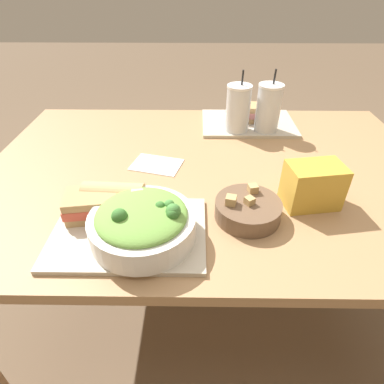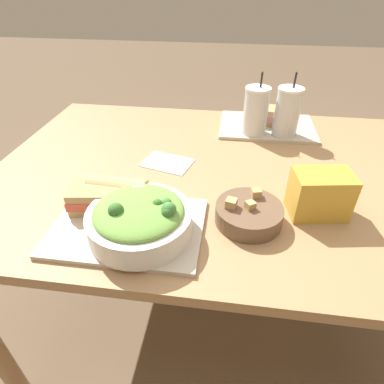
{
  "view_description": "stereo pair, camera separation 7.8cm",
  "coord_description": "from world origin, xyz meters",
  "px_view_note": "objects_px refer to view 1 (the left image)",
  "views": [
    {
      "loc": [
        -0.05,
        -0.89,
        1.3
      ],
      "look_at": [
        -0.05,
        -0.26,
        0.84
      ],
      "focal_mm": 30.0,
      "sensor_mm": 36.0,
      "label": 1
    },
    {
      "loc": [
        0.03,
        -0.88,
        1.3
      ],
      "look_at": [
        -0.05,
        -0.26,
        0.84
      ],
      "focal_mm": 30.0,
      "sensor_mm": 36.0,
      "label": 2
    }
  ],
  "objects_px": {
    "baguette_near": "(115,196)",
    "sandwich_far": "(246,112)",
    "soup_bowl": "(248,209)",
    "sandwich_near": "(92,205)",
    "napkin_folded": "(157,165)",
    "salad_bowl": "(143,222)",
    "chip_bag": "(313,185)",
    "drink_cup_dark": "(238,110)",
    "drink_cup_red": "(268,110)"
  },
  "relations": [
    {
      "from": "salad_bowl",
      "to": "napkin_folded",
      "type": "distance_m",
      "value": 0.35
    },
    {
      "from": "salad_bowl",
      "to": "sandwich_near",
      "type": "distance_m",
      "value": 0.16
    },
    {
      "from": "salad_bowl",
      "to": "sandwich_near",
      "type": "bearing_deg",
      "value": 150.85
    },
    {
      "from": "salad_bowl",
      "to": "sandwich_far",
      "type": "height_order",
      "value": "salad_bowl"
    },
    {
      "from": "drink_cup_red",
      "to": "sandwich_far",
      "type": "bearing_deg",
      "value": 123.02
    },
    {
      "from": "soup_bowl",
      "to": "sandwich_near",
      "type": "relative_size",
      "value": 1.17
    },
    {
      "from": "baguette_near",
      "to": "drink_cup_dark",
      "type": "bearing_deg",
      "value": -33.59
    },
    {
      "from": "salad_bowl",
      "to": "soup_bowl",
      "type": "distance_m",
      "value": 0.27
    },
    {
      "from": "drink_cup_dark",
      "to": "baguette_near",
      "type": "bearing_deg",
      "value": -126.74
    },
    {
      "from": "salad_bowl",
      "to": "drink_cup_dark",
      "type": "bearing_deg",
      "value": 65.12
    },
    {
      "from": "drink_cup_red",
      "to": "napkin_folded",
      "type": "height_order",
      "value": "drink_cup_red"
    },
    {
      "from": "drink_cup_dark",
      "to": "chip_bag",
      "type": "bearing_deg",
      "value": -70.92
    },
    {
      "from": "salad_bowl",
      "to": "chip_bag",
      "type": "xyz_separation_m",
      "value": [
        0.43,
        0.15,
        0.0
      ]
    },
    {
      "from": "napkin_folded",
      "to": "salad_bowl",
      "type": "bearing_deg",
      "value": -88.78
    },
    {
      "from": "napkin_folded",
      "to": "sandwich_near",
      "type": "bearing_deg",
      "value": -115.92
    },
    {
      "from": "baguette_near",
      "to": "drink_cup_red",
      "type": "height_order",
      "value": "drink_cup_red"
    },
    {
      "from": "salad_bowl",
      "to": "sandwich_near",
      "type": "xyz_separation_m",
      "value": [
        -0.14,
        0.08,
        -0.01
      ]
    },
    {
      "from": "drink_cup_dark",
      "to": "soup_bowl",
      "type": "bearing_deg",
      "value": -92.41
    },
    {
      "from": "drink_cup_red",
      "to": "napkin_folded",
      "type": "bearing_deg",
      "value": -147.8
    },
    {
      "from": "baguette_near",
      "to": "drink_cup_dark",
      "type": "xyz_separation_m",
      "value": [
        0.36,
        0.49,
        0.04
      ]
    },
    {
      "from": "drink_cup_dark",
      "to": "napkin_folded",
      "type": "relative_size",
      "value": 1.26
    },
    {
      "from": "sandwich_far",
      "to": "napkin_folded",
      "type": "bearing_deg",
      "value": -124.69
    },
    {
      "from": "chip_bag",
      "to": "sandwich_far",
      "type": "bearing_deg",
      "value": 92.09
    },
    {
      "from": "soup_bowl",
      "to": "drink_cup_red",
      "type": "relative_size",
      "value": 0.74
    },
    {
      "from": "baguette_near",
      "to": "soup_bowl",
      "type": "bearing_deg",
      "value": -90.19
    },
    {
      "from": "salad_bowl",
      "to": "drink_cup_dark",
      "type": "height_order",
      "value": "drink_cup_dark"
    },
    {
      "from": "baguette_near",
      "to": "napkin_folded",
      "type": "height_order",
      "value": "baguette_near"
    },
    {
      "from": "baguette_near",
      "to": "drink_cup_red",
      "type": "bearing_deg",
      "value": -41.16
    },
    {
      "from": "sandwich_far",
      "to": "napkin_folded",
      "type": "xyz_separation_m",
      "value": [
        -0.33,
        -0.35,
        -0.04
      ]
    },
    {
      "from": "salad_bowl",
      "to": "soup_bowl",
      "type": "bearing_deg",
      "value": 19.02
    },
    {
      "from": "sandwich_far",
      "to": "napkin_folded",
      "type": "distance_m",
      "value": 0.48
    },
    {
      "from": "sandwich_near",
      "to": "napkin_folded",
      "type": "bearing_deg",
      "value": 55.7
    },
    {
      "from": "soup_bowl",
      "to": "sandwich_far",
      "type": "height_order",
      "value": "sandwich_far"
    },
    {
      "from": "salad_bowl",
      "to": "baguette_near",
      "type": "distance_m",
      "value": 0.14
    },
    {
      "from": "sandwich_near",
      "to": "baguette_near",
      "type": "bearing_deg",
      "value": 22.98
    },
    {
      "from": "drink_cup_red",
      "to": "sandwich_near",
      "type": "bearing_deg",
      "value": -135.45
    },
    {
      "from": "salad_bowl",
      "to": "drink_cup_red",
      "type": "distance_m",
      "value": 0.71
    },
    {
      "from": "chip_bag",
      "to": "napkin_folded",
      "type": "height_order",
      "value": "chip_bag"
    },
    {
      "from": "sandwich_near",
      "to": "soup_bowl",
      "type": "bearing_deg",
      "value": -6.82
    },
    {
      "from": "drink_cup_dark",
      "to": "napkin_folded",
      "type": "xyz_separation_m",
      "value": [
        -0.28,
        -0.25,
        -0.09
      ]
    },
    {
      "from": "drink_cup_dark",
      "to": "drink_cup_red",
      "type": "distance_m",
      "value": 0.11
    },
    {
      "from": "salad_bowl",
      "to": "napkin_folded",
      "type": "xyz_separation_m",
      "value": [
        -0.01,
        0.35,
        -0.05
      ]
    },
    {
      "from": "salad_bowl",
      "to": "sandwich_far",
      "type": "bearing_deg",
      "value": 65.07
    },
    {
      "from": "sandwich_near",
      "to": "drink_cup_red",
      "type": "relative_size",
      "value": 0.63
    },
    {
      "from": "soup_bowl",
      "to": "sandwich_far",
      "type": "relative_size",
      "value": 1.11
    },
    {
      "from": "napkin_folded",
      "to": "soup_bowl",
      "type": "bearing_deg",
      "value": -44.6
    },
    {
      "from": "sandwich_far",
      "to": "baguette_near",
      "type": "bearing_deg",
      "value": -116.23
    },
    {
      "from": "sandwich_near",
      "to": "drink_cup_dark",
      "type": "bearing_deg",
      "value": 42.98
    },
    {
      "from": "drink_cup_red",
      "to": "napkin_folded",
      "type": "relative_size",
      "value": 1.28
    },
    {
      "from": "baguette_near",
      "to": "sandwich_far",
      "type": "distance_m",
      "value": 0.72
    }
  ]
}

